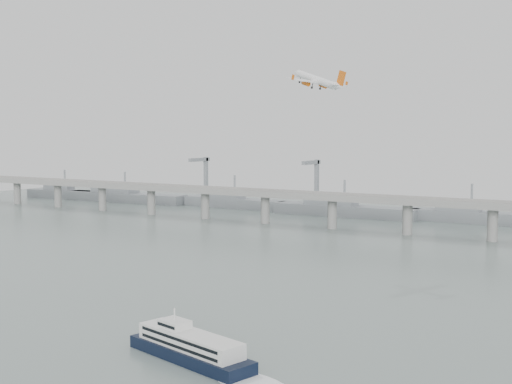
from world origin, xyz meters
The scene contains 5 objects.
ground centered at (0.00, 0.00, 0.00)m, with size 900.00×900.00×0.00m, color slate.
bridge centered at (-1.15, 200.00, 17.65)m, with size 800.00×22.00×23.90m.
distant_fleet centered at (-155.36, 265.08, 6.22)m, with size 453.00×60.90×40.00m.
ferry centered at (44.40, -53.51, 3.59)m, with size 69.12×25.20×13.25m.
airliner centered at (10.21, 94.64, 86.49)m, with size 35.44×33.28×13.26m.
Camera 1 is at (153.65, -200.08, 62.07)m, focal length 48.00 mm.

